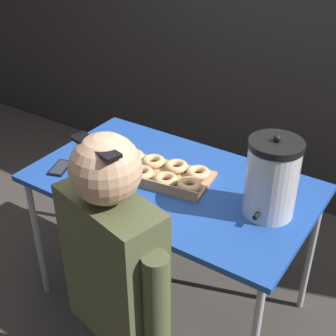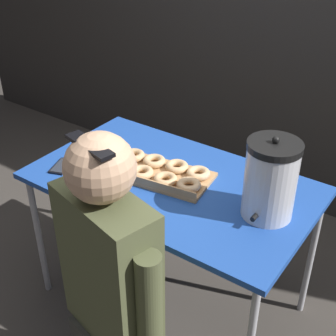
{
  "view_description": "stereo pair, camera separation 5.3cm",
  "coord_description": "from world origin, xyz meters",
  "px_view_note": "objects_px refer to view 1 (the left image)",
  "views": [
    {
      "loc": [
        0.99,
        -1.52,
        1.95
      ],
      "look_at": [
        -0.02,
        0.0,
        0.83
      ],
      "focal_mm": 50.0,
      "sensor_mm": 36.0,
      "label": 1
    },
    {
      "loc": [
        1.03,
        -1.49,
        1.95
      ],
      "look_at": [
        -0.02,
        0.0,
        0.83
      ],
      "focal_mm": 50.0,
      "sensor_mm": 36.0,
      "label": 2
    }
  ],
  "objects_px": {
    "person_seated": "(116,298)",
    "donut_box": "(159,172)",
    "coffee_urn": "(272,178)",
    "cell_phone": "(60,168)"
  },
  "relations": [
    {
      "from": "person_seated",
      "to": "donut_box",
      "type": "bearing_deg",
      "value": -55.76
    },
    {
      "from": "donut_box",
      "to": "coffee_urn",
      "type": "relative_size",
      "value": 1.43
    },
    {
      "from": "coffee_urn",
      "to": "cell_phone",
      "type": "bearing_deg",
      "value": -166.73
    },
    {
      "from": "coffee_urn",
      "to": "person_seated",
      "type": "height_order",
      "value": "person_seated"
    },
    {
      "from": "coffee_urn",
      "to": "person_seated",
      "type": "xyz_separation_m",
      "value": [
        -0.31,
        -0.63,
        -0.3
      ]
    },
    {
      "from": "donut_box",
      "to": "person_seated",
      "type": "relative_size",
      "value": 0.39
    },
    {
      "from": "donut_box",
      "to": "cell_phone",
      "type": "relative_size",
      "value": 3.31
    },
    {
      "from": "cell_phone",
      "to": "person_seated",
      "type": "bearing_deg",
      "value": -50.9
    },
    {
      "from": "coffee_urn",
      "to": "cell_phone",
      "type": "distance_m",
      "value": 1.01
    },
    {
      "from": "donut_box",
      "to": "coffee_urn",
      "type": "bearing_deg",
      "value": -5.8
    }
  ]
}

